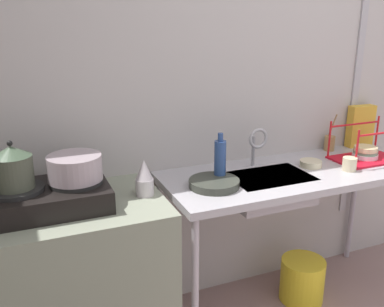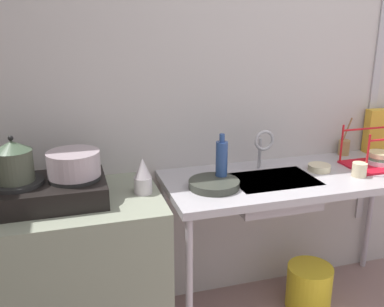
{
  "view_description": "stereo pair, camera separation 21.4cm",
  "coord_description": "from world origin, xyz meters",
  "views": [
    {
      "loc": [
        -1.6,
        -0.57,
        1.68
      ],
      "look_at": [
        -0.81,
        1.32,
        1.04
      ],
      "focal_mm": 40.05,
      "sensor_mm": 36.0,
      "label": 1
    },
    {
      "loc": [
        -1.39,
        -0.64,
        1.68
      ],
      "look_at": [
        -0.81,
        1.32,
        1.04
      ],
      "focal_mm": 40.05,
      "sensor_mm": 36.0,
      "label": 2
    }
  ],
  "objects": [
    {
      "name": "frying_pan",
      "position": [
        -0.71,
        1.27,
        0.88
      ],
      "size": [
        0.26,
        0.26,
        0.04
      ],
      "primitive_type": "cylinder",
      "color": "#363930",
      "rests_on": "counter_sink"
    },
    {
      "name": "counter_concrete",
      "position": [
        -1.57,
        1.32,
        0.43
      ],
      "size": [
        1.17,
        0.6,
        0.86
      ],
      "primitive_type": "cube",
      "color": "gray",
      "rests_on": "ground"
    },
    {
      "name": "counter_sink",
      "position": [
        -0.18,
        1.32,
        0.8
      ],
      "size": [
        1.52,
        0.6,
        0.86
      ],
      "color": "#AAA7AD",
      "rests_on": "ground"
    },
    {
      "name": "utensil_jar",
      "position": [
        0.27,
        1.56,
        0.91
      ],
      "size": [
        0.07,
        0.07,
        0.24
      ],
      "color": "#A07C4A",
      "rests_on": "counter_sink"
    },
    {
      "name": "pot_on_right_burner",
      "position": [
        -1.38,
        1.32,
        1.04
      ],
      "size": [
        0.24,
        0.24,
        0.12
      ],
      "color": "#A6959D",
      "rests_on": "stove"
    },
    {
      "name": "small_bowl_on_drainboard",
      "position": [
        -0.05,
        1.34,
        0.88
      ],
      "size": [
        0.13,
        0.13,
        0.04
      ],
      "primitive_type": "cylinder",
      "color": "beige",
      "rests_on": "counter_sink"
    },
    {
      "name": "cereal_box",
      "position": [
        0.51,
        1.56,
        1.0
      ],
      "size": [
        0.18,
        0.08,
        0.28
      ],
      "primitive_type": "cube",
      "rotation": [
        0.0,
        0.0,
        -0.07
      ],
      "color": "gold",
      "rests_on": "counter_sink"
    },
    {
      "name": "bottle_by_sink",
      "position": [
        -0.64,
        1.33,
        0.98
      ],
      "size": [
        0.06,
        0.06,
        0.26
      ],
      "color": "navy",
      "rests_on": "counter_sink"
    },
    {
      "name": "sink_basin",
      "position": [
        -0.36,
        1.3,
        0.79
      ],
      "size": [
        0.45,
        0.31,
        0.15
      ],
      "primitive_type": "cube",
      "color": "#AAA7AD",
      "rests_on": "counter_sink"
    },
    {
      "name": "pot_on_left_burner",
      "position": [
        -1.64,
        1.32,
        1.08
      ],
      "size": [
        0.17,
        0.17,
        0.21
      ],
      "color": "#454A3B",
      "rests_on": "stove"
    },
    {
      "name": "stove",
      "position": [
        -1.51,
        1.32,
        0.92
      ],
      "size": [
        0.54,
        0.36,
        0.12
      ],
      "color": "black",
      "rests_on": "counter_concrete"
    },
    {
      "name": "dish_rack",
      "position": [
        0.34,
        1.32,
        0.9
      ],
      "size": [
        0.4,
        0.25,
        0.23
      ],
      "color": "red",
      "rests_on": "counter_sink"
    },
    {
      "name": "cup_by_rack",
      "position": [
        0.11,
        1.2,
        0.9
      ],
      "size": [
        0.08,
        0.08,
        0.08
      ],
      "primitive_type": "cylinder",
      "color": "beige",
      "rests_on": "counter_sink"
    },
    {
      "name": "wall_metal_strip",
      "position": [
        0.48,
        1.61,
        1.37
      ],
      "size": [
        0.05,
        0.01,
        2.0
      ],
      "primitive_type": "cube",
      "color": "#AAA7AD"
    },
    {
      "name": "wall_back",
      "position": [
        0.0,
        1.67,
        1.25
      ],
      "size": [
        5.31,
        0.1,
        2.5
      ],
      "primitive_type": "cube",
      "color": "#B6AFAD",
      "rests_on": "ground"
    },
    {
      "name": "percolator",
      "position": [
        -1.06,
        1.3,
        0.95
      ],
      "size": [
        0.09,
        0.09,
        0.18
      ],
      "color": "silver",
      "rests_on": "counter_concrete"
    },
    {
      "name": "bucket_on_floor",
      "position": [
        -0.08,
        1.29,
        0.14
      ],
      "size": [
        0.27,
        0.27,
        0.27
      ],
      "primitive_type": "cylinder",
      "color": "yellow",
      "rests_on": "ground"
    },
    {
      "name": "faucet",
      "position": [
        -0.36,
        1.44,
        1.02
      ],
      "size": [
        0.12,
        0.07,
        0.24
      ],
      "color": "#AAA7AD",
      "rests_on": "counter_sink"
    }
  ]
}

